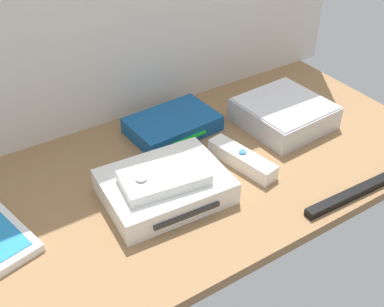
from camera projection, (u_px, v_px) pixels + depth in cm
name	position (u px, v px, depth cm)	size (l,w,h in cm)	color
ground_plane	(192.00, 175.00, 90.93)	(100.00, 48.00, 2.00)	#936D47
game_console	(165.00, 187.00, 83.20)	(22.02, 17.57, 4.40)	white
mini_computer	(284.00, 113.00, 101.77)	(17.90, 17.90, 5.30)	silver
network_router	(173.00, 124.00, 99.97)	(18.67, 13.14, 3.40)	#145193
remote_wand	(242.00, 159.00, 90.67)	(6.22, 15.21, 3.40)	white
remote_classic_pad	(164.00, 178.00, 80.10)	(15.37, 9.92, 2.40)	white
sensor_bar	(359.00, 191.00, 84.63)	(24.00, 1.80, 1.40)	black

